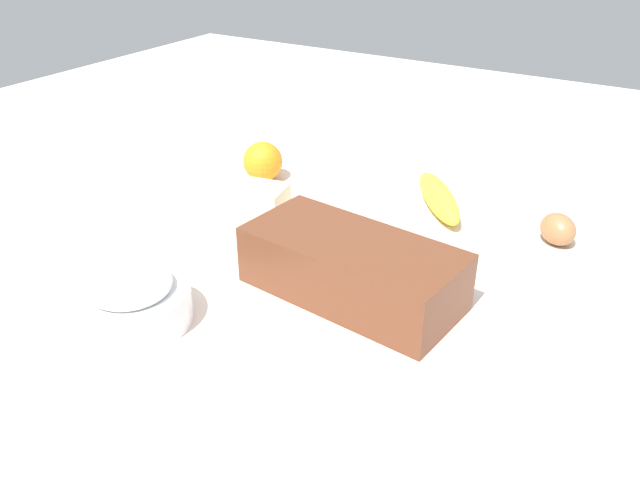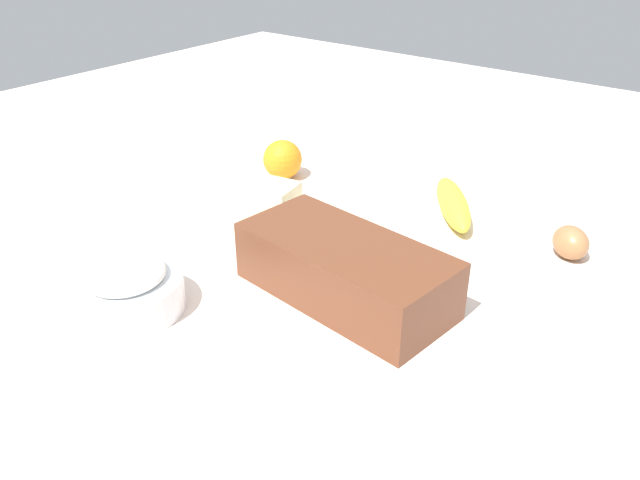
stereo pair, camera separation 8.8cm
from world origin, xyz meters
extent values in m
cube|color=beige|center=(0.00, 0.00, -0.01)|extent=(2.40, 2.40, 0.02)
cube|color=brown|center=(0.07, -0.04, 0.04)|extent=(0.29, 0.16, 0.08)
cube|color=black|center=(0.07, -0.04, 0.04)|extent=(0.28, 0.15, 0.07)
cylinder|color=white|center=(-0.12, -0.23, 0.02)|extent=(0.14, 0.14, 0.04)
torus|color=white|center=(-0.12, -0.23, 0.04)|extent=(0.14, 0.14, 0.01)
ellipsoid|color=white|center=(-0.12, -0.23, 0.05)|extent=(0.10, 0.10, 0.04)
ellipsoid|color=yellow|center=(0.07, 0.26, 0.02)|extent=(0.15, 0.18, 0.04)
sphere|color=orange|center=(-0.24, 0.20, 0.04)|extent=(0.07, 0.07, 0.07)
cube|color=#F4EDB2|center=(-0.16, 0.07, 0.03)|extent=(0.10, 0.08, 0.06)
ellipsoid|color=#9D693F|center=(0.27, 0.24, 0.02)|extent=(0.08, 0.07, 0.05)
camera|label=1|loc=(0.40, -0.66, 0.46)|focal=35.90mm
camera|label=2|loc=(0.47, -0.61, 0.46)|focal=35.90mm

